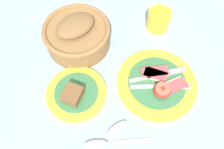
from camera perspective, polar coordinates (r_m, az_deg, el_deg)
ground_plane at (r=0.67m, az=6.40°, el=-6.74°), size 3.00×3.00×0.00m
breakfast_plate at (r=0.70m, az=11.78°, el=-2.21°), size 0.25×0.25×0.04m
bread_plate at (r=0.67m, az=-9.42°, el=-4.86°), size 0.19×0.19×0.05m
sugar_cup at (r=0.81m, az=12.07°, el=13.90°), size 0.08×0.08×0.07m
bread_basket at (r=0.74m, az=-9.07°, el=10.35°), size 0.22×0.22×0.11m
teaspoon_by_saucer at (r=0.63m, az=-1.65°, el=-17.60°), size 0.19×0.07×0.01m
teaspoon_near_cup at (r=0.63m, az=-0.70°, el=-15.31°), size 0.19×0.07×0.01m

